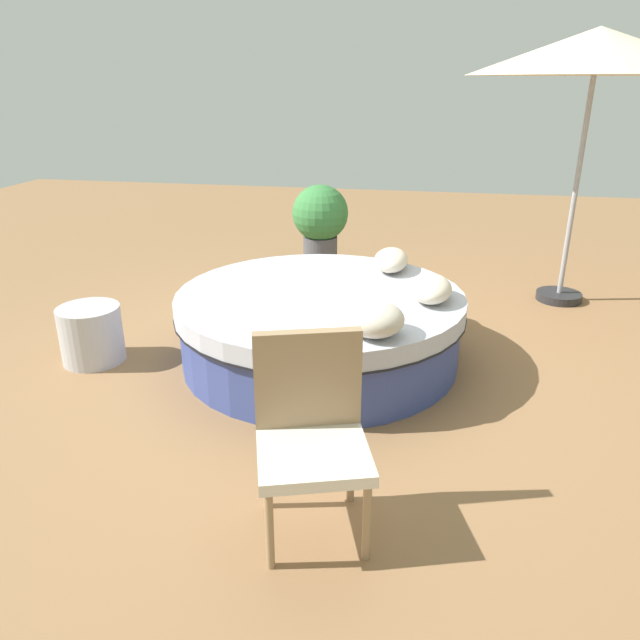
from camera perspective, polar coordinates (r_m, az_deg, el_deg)
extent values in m
plane|color=olive|center=(4.78, 0.00, -3.71)|extent=(16.00, 16.00, 0.00)
cylinder|color=#38478C|center=(4.69, 0.00, -1.43)|extent=(2.15, 2.15, 0.41)
cylinder|color=black|center=(4.61, 0.00, 0.93)|extent=(2.22, 2.22, 0.02)
cylinder|color=#B2B7C6|center=(4.59, 0.00, 1.75)|extent=(2.21, 2.21, 0.14)
ellipsoid|color=beige|center=(3.80, 5.26, 0.10)|extent=(0.41, 0.38, 0.21)
ellipsoid|color=beige|center=(4.46, 10.53, 2.99)|extent=(0.49, 0.31, 0.18)
ellipsoid|color=beige|center=(5.15, 6.80, 5.73)|extent=(0.52, 0.29, 0.18)
cylinder|color=#997A56|center=(2.86, 4.48, -18.67)|extent=(0.04, 0.04, 0.42)
cylinder|color=#997A56|center=(2.82, -4.85, -19.38)|extent=(0.04, 0.04, 0.42)
cylinder|color=#997A56|center=(3.18, 2.97, -13.81)|extent=(0.04, 0.04, 0.42)
cylinder|color=#997A56|center=(3.15, -5.20, -14.34)|extent=(0.04, 0.04, 0.42)
cube|color=silver|center=(2.85, -0.67, -12.68)|extent=(0.64, 0.65, 0.06)
cube|color=#997A56|center=(2.89, -1.18, -5.64)|extent=(0.22, 0.51, 0.50)
cylinder|color=#262628|center=(6.50, 21.86, 2.12)|extent=(0.44, 0.44, 0.08)
cylinder|color=#99999E|center=(6.23, 23.43, 12.57)|extent=(0.05, 0.05, 2.48)
cone|color=beige|center=(6.18, 25.02, 22.30)|extent=(2.24, 2.24, 0.39)
cylinder|color=#4C4C51|center=(6.78, 0.02, 6.15)|extent=(0.38, 0.38, 0.45)
sphere|color=#387A3D|center=(6.67, 0.03, 10.19)|extent=(0.62, 0.62, 0.62)
cylinder|color=#B7B7BC|center=(5.00, -21.02, -1.27)|extent=(0.48, 0.48, 0.45)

